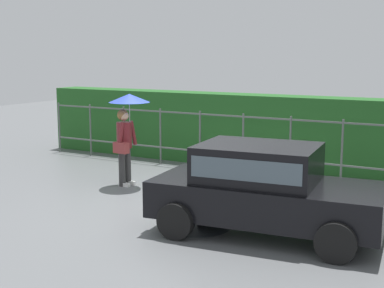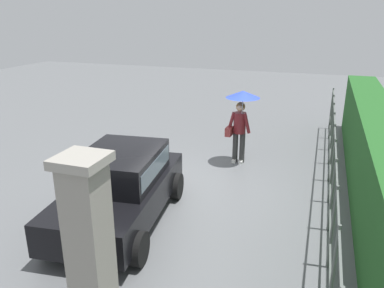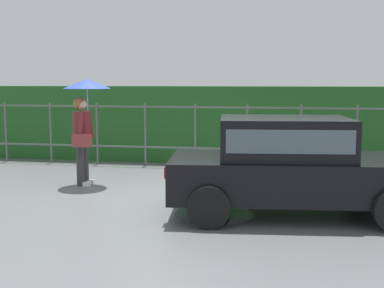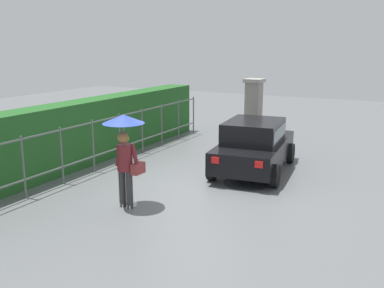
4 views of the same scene
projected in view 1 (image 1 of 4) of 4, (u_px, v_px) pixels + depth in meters
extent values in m
plane|color=slate|center=(190.00, 207.00, 10.39)|extent=(40.00, 40.00, 0.00)
cube|color=black|center=(266.00, 199.00, 8.74)|extent=(3.86, 2.04, 0.60)
cube|color=black|center=(258.00, 163.00, 8.70)|extent=(2.05, 1.64, 0.60)
cube|color=#4C5B66|center=(258.00, 162.00, 8.70)|extent=(1.90, 1.65, 0.33)
cylinder|color=black|center=(351.00, 211.00, 9.06)|extent=(0.62, 0.25, 0.60)
cylinder|color=black|center=(336.00, 243.00, 7.54)|extent=(0.62, 0.25, 0.60)
cylinder|color=black|center=(213.00, 196.00, 10.03)|extent=(0.62, 0.25, 0.60)
cylinder|color=black|center=(175.00, 221.00, 8.51)|extent=(0.62, 0.25, 0.60)
cube|color=red|center=(177.00, 174.00, 9.94)|extent=(0.08, 0.21, 0.16)
cube|color=red|center=(150.00, 187.00, 8.94)|extent=(0.08, 0.21, 0.16)
cylinder|color=#333333|center=(128.00, 166.00, 12.13)|extent=(0.15, 0.15, 0.86)
cylinder|color=#333333|center=(122.00, 167.00, 11.96)|extent=(0.15, 0.15, 0.86)
cube|color=white|center=(130.00, 183.00, 12.16)|extent=(0.26, 0.10, 0.08)
cube|color=white|center=(124.00, 185.00, 12.00)|extent=(0.26, 0.10, 0.08)
cylinder|color=maroon|center=(124.00, 135.00, 11.93)|extent=(0.34, 0.34, 0.58)
sphere|color=#DBAD89|center=(124.00, 116.00, 11.86)|extent=(0.22, 0.22, 0.22)
sphere|color=olive|center=(123.00, 115.00, 11.87)|extent=(0.25, 0.25, 0.25)
cylinder|color=maroon|center=(133.00, 133.00, 12.07)|extent=(0.10, 0.23, 0.56)
cylinder|color=maroon|center=(121.00, 135.00, 11.70)|extent=(0.10, 0.23, 0.56)
cylinder|color=#B2B2B7|center=(130.00, 120.00, 11.89)|extent=(0.02, 0.02, 0.77)
cone|color=blue|center=(129.00, 98.00, 11.81)|extent=(0.91, 0.91, 0.19)
cube|color=maroon|center=(121.00, 148.00, 11.69)|extent=(0.35, 0.17, 0.24)
cylinder|color=#59605B|center=(59.00, 127.00, 16.18)|extent=(0.05, 0.05, 1.50)
cylinder|color=#59605B|center=(91.00, 130.00, 15.59)|extent=(0.05, 0.05, 1.50)
cylinder|color=#59605B|center=(124.00, 133.00, 14.99)|extent=(0.05, 0.05, 1.50)
cylinder|color=#59605B|center=(160.00, 136.00, 14.40)|extent=(0.05, 0.05, 1.50)
cylinder|color=#59605B|center=(200.00, 140.00, 13.80)|extent=(0.05, 0.05, 1.50)
cylinder|color=#59605B|center=(243.00, 144.00, 13.21)|extent=(0.05, 0.05, 1.50)
cylinder|color=#59605B|center=(290.00, 148.00, 12.61)|extent=(0.05, 0.05, 1.50)
cylinder|color=#59605B|center=(342.00, 152.00, 12.02)|extent=(0.05, 0.05, 1.50)
cube|color=#59605B|center=(243.00, 117.00, 13.10)|extent=(12.17, 0.03, 0.04)
cube|color=#59605B|center=(243.00, 156.00, 13.26)|extent=(12.17, 0.03, 0.04)
cube|color=#235B23|center=(257.00, 131.00, 13.95)|extent=(13.17, 0.90, 1.90)
cylinder|color=#4C545B|center=(196.00, 226.00, 9.22)|extent=(1.22, 1.22, 0.00)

